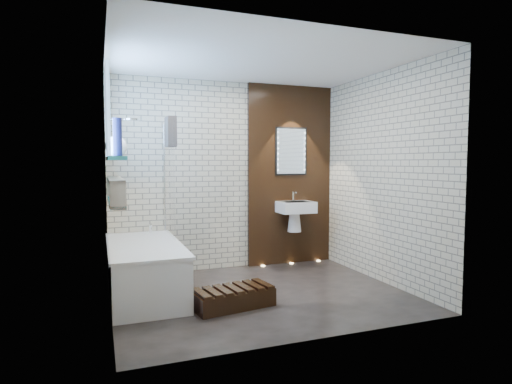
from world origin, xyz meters
name	(u,v)px	position (x,y,z in m)	size (l,w,h in m)	color
ground	(261,294)	(0.00, 0.00, 0.00)	(3.20, 3.20, 0.00)	black
room_shell	(261,179)	(0.00, 0.00, 1.30)	(3.24, 3.20, 2.60)	#BDB396
walnut_panel	(290,175)	(0.95, 1.27, 1.30)	(1.30, 0.06, 2.60)	black
clerestory_window	(109,123)	(-1.57, 0.35, 1.90)	(0.18, 1.00, 0.94)	#7FADE0
display_niche	(115,191)	(-1.53, 0.15, 1.20)	(0.14, 1.30, 0.26)	teal
bathtub	(145,269)	(-1.22, 0.45, 0.29)	(0.79, 1.74, 0.70)	white
bath_screen	(169,179)	(-0.87, 0.89, 1.28)	(0.01, 0.78, 1.40)	white
towel	(171,132)	(-0.87, 0.72, 1.85)	(0.10, 0.27, 0.36)	#292220
shower_head	(131,120)	(-1.30, 0.95, 2.00)	(0.18, 0.18, 0.02)	silver
washbasin	(296,211)	(0.95, 1.07, 0.79)	(0.50, 0.36, 0.58)	white
led_mirror	(291,151)	(0.95, 1.23, 1.65)	(0.50, 0.02, 0.70)	black
walnut_step	(233,299)	(-0.42, -0.30, 0.09)	(0.82, 0.36, 0.18)	black
niche_bottles	(117,198)	(-1.53, -0.22, 1.16)	(0.06, 0.29, 0.12)	maroon
sill_vases	(117,144)	(-1.50, 0.35, 1.68)	(0.22, 0.50, 0.38)	white
floor_uplights	(291,263)	(0.95, 1.20, 0.01)	(0.96, 0.06, 0.01)	#FFD899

